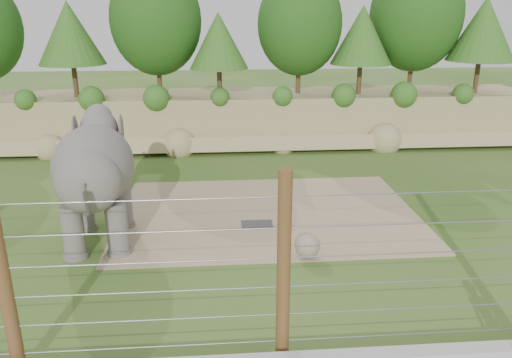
{
  "coord_description": "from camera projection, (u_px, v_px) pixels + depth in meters",
  "views": [
    {
      "loc": [
        -1.15,
        -12.59,
        6.63
      ],
      "look_at": [
        0.0,
        2.0,
        1.6
      ],
      "focal_mm": 35.0,
      "sensor_mm": 36.0,
      "label": 1
    }
  ],
  "objects": [
    {
      "name": "ground",
      "position": [
        262.0,
        255.0,
        14.11
      ],
      "size": [
        90.0,
        90.0,
        0.0
      ],
      "primitive_type": "plane",
      "color": "#365D1A",
      "rests_on": "ground"
    },
    {
      "name": "back_embankment",
      "position": [
        251.0,
        64.0,
        24.81
      ],
      "size": [
        30.0,
        5.52,
        8.77
      ],
      "color": "tan",
      "rests_on": "ground"
    },
    {
      "name": "dirt_patch",
      "position": [
        268.0,
        213.0,
        16.97
      ],
      "size": [
        10.0,
        7.0,
        0.02
      ],
      "primitive_type": "cube",
      "color": "tan",
      "rests_on": "ground"
    },
    {
      "name": "drain_grate",
      "position": [
        257.0,
        224.0,
        16.06
      ],
      "size": [
        1.0,
        0.6,
        0.03
      ],
      "primitive_type": "cube",
      "color": "#262628",
      "rests_on": "dirt_patch"
    },
    {
      "name": "elephant",
      "position": [
        96.0,
        183.0,
        14.41
      ],
      "size": [
        2.39,
        4.7,
        3.66
      ],
      "primitive_type": null,
      "rotation": [
        0.0,
        0.0,
        0.1
      ],
      "color": "#67615C",
      "rests_on": "ground"
    },
    {
      "name": "stone_ball",
      "position": [
        307.0,
        246.0,
        13.84
      ],
      "size": [
        0.71,
        0.71,
        0.71
      ],
      "primitive_type": "sphere",
      "color": "gray",
      "rests_on": "dirt_patch"
    },
    {
      "name": "barrier_fence",
      "position": [
        284.0,
        272.0,
        9.21
      ],
      "size": [
        20.26,
        0.26,
        4.0
      ],
      "color": "#55351C",
      "rests_on": "ground"
    }
  ]
}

